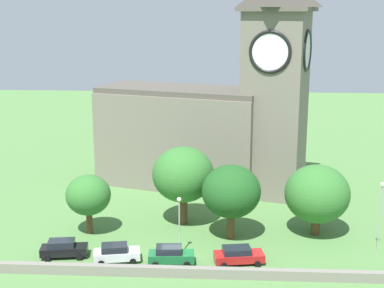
% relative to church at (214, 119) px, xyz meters
% --- Properties ---
extents(ground_plane, '(200.00, 200.00, 0.00)m').
position_rel_church_xyz_m(ground_plane, '(-3.25, -8.75, -9.52)').
color(ground_plane, '#517F42').
extents(church, '(29.73, 16.97, 28.22)m').
position_rel_church_xyz_m(church, '(0.00, 0.00, 0.00)').
color(church, slate).
rests_on(church, ground).
extents(quay_barrier, '(53.39, 0.70, 0.96)m').
position_rel_church_xyz_m(quay_barrier, '(-3.25, -26.96, -9.05)').
color(quay_barrier, gray).
rests_on(quay_barrier, ground).
extents(car_black, '(4.76, 2.62, 1.77)m').
position_rel_church_xyz_m(car_black, '(-14.24, -23.44, -8.63)').
color(car_black, black).
rests_on(car_black, ground).
extents(car_white, '(4.70, 2.86, 1.76)m').
position_rel_church_xyz_m(car_white, '(-8.84, -24.16, -8.63)').
color(car_white, silver).
rests_on(car_white, ground).
extents(car_green, '(4.51, 2.33, 1.83)m').
position_rel_church_xyz_m(car_green, '(-3.52, -24.39, -8.60)').
color(car_green, '#1E6B38').
rests_on(car_green, ground).
extents(car_red, '(5.00, 2.87, 1.65)m').
position_rel_church_xyz_m(car_red, '(2.95, -23.84, -8.69)').
color(car_red, red).
rests_on(car_red, ground).
extents(streetlamp_west_mid, '(0.44, 0.44, 6.03)m').
position_rel_church_xyz_m(streetlamp_west_mid, '(-2.86, -22.24, -5.41)').
color(streetlamp_west_mid, '#9EA0A5').
rests_on(streetlamp_west_mid, ground).
extents(streetlamp_central, '(0.44, 0.44, 7.54)m').
position_rel_church_xyz_m(streetlamp_central, '(16.85, -21.03, -4.54)').
color(streetlamp_central, '#9EA0A5').
rests_on(streetlamp_central, ground).
extents(tree_riverside_west, '(6.96, 6.96, 7.76)m').
position_rel_church_xyz_m(tree_riverside_west, '(11.48, -16.18, -4.92)').
color(tree_riverside_west, brown).
rests_on(tree_riverside_west, ground).
extents(tree_churchyard, '(6.93, 6.93, 8.97)m').
position_rel_church_xyz_m(tree_churchyard, '(-3.09, -13.87, -3.71)').
color(tree_churchyard, brown).
rests_on(tree_churchyard, ground).
extents(tree_by_tower, '(4.85, 4.85, 6.56)m').
position_rel_church_xyz_m(tree_by_tower, '(-13.10, -17.28, -5.18)').
color(tree_by_tower, brown).
rests_on(tree_by_tower, ground).
extents(tree_riverside_east, '(6.23, 6.23, 8.04)m').
position_rel_church_xyz_m(tree_riverside_east, '(2.26, -17.72, -4.33)').
color(tree_riverside_east, brown).
rests_on(tree_riverside_east, ground).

